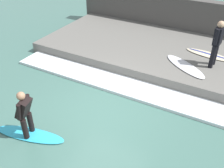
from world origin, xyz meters
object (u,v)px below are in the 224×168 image
object	(u,v)px
surfboard_riding	(30,134)
surfer_waiting_near	(217,42)
surfboard_waiting_near	(209,55)
surfer_riding	(25,112)
surfboard_spare	(185,66)

from	to	relation	value
surfboard_riding	surfer_waiting_near	bearing A→B (deg)	-33.07
surfer_waiting_near	surfboard_waiting_near	bearing A→B (deg)	18.10
surfboard_riding	surfer_waiting_near	size ratio (longest dim) A/B	1.24
surfer_riding	surfer_waiting_near	xyz separation A→B (m)	(5.38, -3.51, 0.54)
surfboard_riding	surfboard_spare	xyz separation A→B (m)	(4.85, -2.72, 0.42)
surfer_waiting_near	surfboard_waiting_near	distance (m)	1.19
surfer_riding	surfboard_waiting_near	size ratio (longest dim) A/B	0.73
surfboard_riding	surfer_riding	world-z (taller)	surfer_riding
surfer_riding	surfboard_waiting_near	distance (m)	6.96
surfboard_riding	surfer_riding	distance (m)	0.77
surfboard_riding	surfer_riding	xyz separation A→B (m)	(0.00, 0.00, 0.77)
surfer_riding	surfboard_waiting_near	xyz separation A→B (m)	(6.14, -3.26, -0.35)
surfboard_waiting_near	surfboard_spare	xyz separation A→B (m)	(-1.30, 0.54, -0.00)
surfer_riding	surfboard_spare	size ratio (longest dim) A/B	0.71
surfboard_riding	surfboard_waiting_near	world-z (taller)	surfboard_waiting_near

